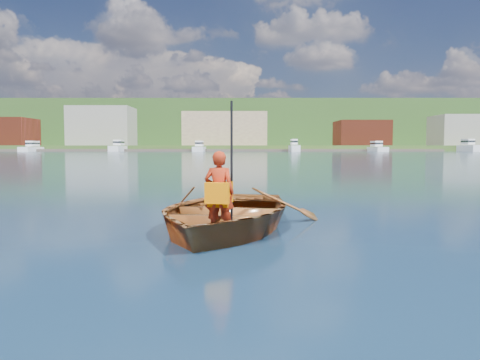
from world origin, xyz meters
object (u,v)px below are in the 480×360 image
rowboat (224,213)px  child_paddler (219,192)px  dock (222,150)px  marina_yachts (250,147)px

rowboat → child_paddler: 1.00m
rowboat → dock: size_ratio=0.03×
child_paddler → dock: size_ratio=0.01×
rowboat → child_paddler: size_ratio=2.45×
rowboat → marina_yachts: marina_yachts is taller
child_paddler → dock: child_paddler is taller
child_paddler → marina_yachts: bearing=88.6°
rowboat → child_paddler: child_paddler is taller
rowboat → marina_yachts: size_ratio=0.03×
child_paddler → marina_yachts: marina_yachts is taller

